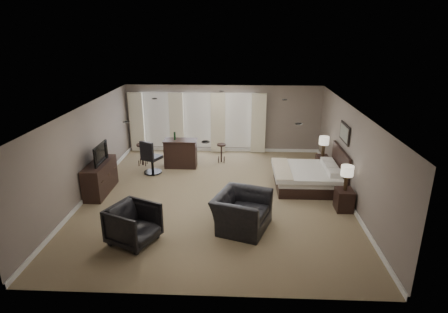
{
  "coord_description": "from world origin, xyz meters",
  "views": [
    {
      "loc": [
        0.67,
        -9.88,
        4.69
      ],
      "look_at": [
        0.2,
        0.4,
        1.1
      ],
      "focal_mm": 30.0,
      "sensor_mm": 36.0,
      "label": 1
    }
  ],
  "objects_px": {
    "bar_stool_left": "(142,155)",
    "armchair_far": "(133,223)",
    "bed": "(303,168)",
    "tv": "(98,161)",
    "bar_stool_right": "(221,153)",
    "dresser": "(100,178)",
    "nightstand_far": "(322,163)",
    "lamp_far": "(324,146)",
    "nightstand_near": "(344,200)",
    "bar_counter": "(181,153)",
    "desk_chair": "(152,157)",
    "armchair_near": "(242,206)",
    "lamp_near": "(346,178)"
  },
  "relations": [
    {
      "from": "bar_stool_left",
      "to": "armchair_far",
      "type": "bearing_deg",
      "value": -77.88
    },
    {
      "from": "lamp_far",
      "to": "bar_stool_left",
      "type": "xyz_separation_m",
      "value": [
        -6.26,
        0.27,
        -0.48
      ]
    },
    {
      "from": "lamp_far",
      "to": "tv",
      "type": "bearing_deg",
      "value": -163.19
    },
    {
      "from": "bed",
      "to": "bar_stool_left",
      "type": "xyz_separation_m",
      "value": [
        -5.37,
        1.72,
        -0.23
      ]
    },
    {
      "from": "bed",
      "to": "armchair_far",
      "type": "xyz_separation_m",
      "value": [
        -4.3,
        -3.29,
        -0.13
      ]
    },
    {
      "from": "lamp_far",
      "to": "armchair_far",
      "type": "distance_m",
      "value": 7.04
    },
    {
      "from": "nightstand_far",
      "to": "lamp_far",
      "type": "bearing_deg",
      "value": 0.0
    },
    {
      "from": "bar_stool_left",
      "to": "desk_chair",
      "type": "distance_m",
      "value": 0.93
    },
    {
      "from": "tv",
      "to": "bar_stool_left",
      "type": "distance_m",
      "value": 2.52
    },
    {
      "from": "nightstand_far",
      "to": "bar_stool_left",
      "type": "height_order",
      "value": "bar_stool_left"
    },
    {
      "from": "bed",
      "to": "bar_stool_right",
      "type": "height_order",
      "value": "bed"
    },
    {
      "from": "lamp_near",
      "to": "bar_counter",
      "type": "relative_size",
      "value": 0.6
    },
    {
      "from": "bar_stool_left",
      "to": "bar_stool_right",
      "type": "height_order",
      "value": "bar_stool_left"
    },
    {
      "from": "nightstand_near",
      "to": "tv",
      "type": "relative_size",
      "value": 0.58
    },
    {
      "from": "dresser",
      "to": "bed",
      "type": "bearing_deg",
      "value": 6.06
    },
    {
      "from": "nightstand_far",
      "to": "lamp_far",
      "type": "height_order",
      "value": "lamp_far"
    },
    {
      "from": "lamp_far",
      "to": "bar_stool_left",
      "type": "bearing_deg",
      "value": 177.54
    },
    {
      "from": "dresser",
      "to": "bar_stool_right",
      "type": "bearing_deg",
      "value": 39.21
    },
    {
      "from": "dresser",
      "to": "armchair_near",
      "type": "height_order",
      "value": "armchair_near"
    },
    {
      "from": "armchair_near",
      "to": "desk_chair",
      "type": "bearing_deg",
      "value": 60.26
    },
    {
      "from": "lamp_far",
      "to": "bar_stool_left",
      "type": "height_order",
      "value": "lamp_far"
    },
    {
      "from": "nightstand_far",
      "to": "armchair_near",
      "type": "height_order",
      "value": "armchair_near"
    },
    {
      "from": "nightstand_far",
      "to": "dresser",
      "type": "bearing_deg",
      "value": -163.19
    },
    {
      "from": "armchair_far",
      "to": "bed",
      "type": "bearing_deg",
      "value": -27.98
    },
    {
      "from": "bar_counter",
      "to": "bar_stool_left",
      "type": "bearing_deg",
      "value": 175.53
    },
    {
      "from": "lamp_far",
      "to": "dresser",
      "type": "relative_size",
      "value": 0.43
    },
    {
      "from": "armchair_near",
      "to": "bar_counter",
      "type": "distance_m",
      "value": 4.67
    },
    {
      "from": "armchair_far",
      "to": "bar_counter",
      "type": "distance_m",
      "value": 4.92
    },
    {
      "from": "bed",
      "to": "dresser",
      "type": "relative_size",
      "value": 1.22
    },
    {
      "from": "nightstand_far",
      "to": "bar_stool_right",
      "type": "distance_m",
      "value": 3.56
    },
    {
      "from": "bed",
      "to": "desk_chair",
      "type": "height_order",
      "value": "bed"
    },
    {
      "from": "dresser",
      "to": "lamp_near",
      "type": "bearing_deg",
      "value": -6.67
    },
    {
      "from": "bed",
      "to": "nightstand_far",
      "type": "bearing_deg",
      "value": 58.46
    },
    {
      "from": "bed",
      "to": "bar_stool_right",
      "type": "xyz_separation_m",
      "value": [
        -2.59,
        2.16,
        -0.28
      ]
    },
    {
      "from": "bed",
      "to": "nightstand_near",
      "type": "xyz_separation_m",
      "value": [
        0.89,
        -1.45,
        -0.33
      ]
    },
    {
      "from": "nightstand_near",
      "to": "lamp_near",
      "type": "xyz_separation_m",
      "value": [
        0.0,
        0.0,
        0.63
      ]
    },
    {
      "from": "lamp_far",
      "to": "tv",
      "type": "relative_size",
      "value": 0.69
    },
    {
      "from": "lamp_far",
      "to": "desk_chair",
      "type": "height_order",
      "value": "lamp_far"
    },
    {
      "from": "tv",
      "to": "bar_stool_right",
      "type": "distance_m",
      "value": 4.49
    },
    {
      "from": "armchair_near",
      "to": "bed",
      "type": "bearing_deg",
      "value": -16.4
    },
    {
      "from": "nightstand_far",
      "to": "bar_counter",
      "type": "height_order",
      "value": "bar_counter"
    },
    {
      "from": "nightstand_far",
      "to": "bar_stool_right",
      "type": "bearing_deg",
      "value": 168.4
    },
    {
      "from": "bar_stool_left",
      "to": "armchair_near",
      "type": "bearing_deg",
      "value": -50.37
    },
    {
      "from": "tv",
      "to": "bar_stool_left",
      "type": "relative_size",
      "value": 1.27
    },
    {
      "from": "bed",
      "to": "tv",
      "type": "relative_size",
      "value": 1.97
    },
    {
      "from": "armchair_near",
      "to": "bar_counter",
      "type": "relative_size",
      "value": 1.19
    },
    {
      "from": "dresser",
      "to": "desk_chair",
      "type": "relative_size",
      "value": 1.38
    },
    {
      "from": "tv",
      "to": "armchair_near",
      "type": "relative_size",
      "value": 0.73
    },
    {
      "from": "bar_counter",
      "to": "nightstand_far",
      "type": "bearing_deg",
      "value": -1.89
    },
    {
      "from": "lamp_near",
      "to": "dresser",
      "type": "bearing_deg",
      "value": 173.33
    }
  ]
}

